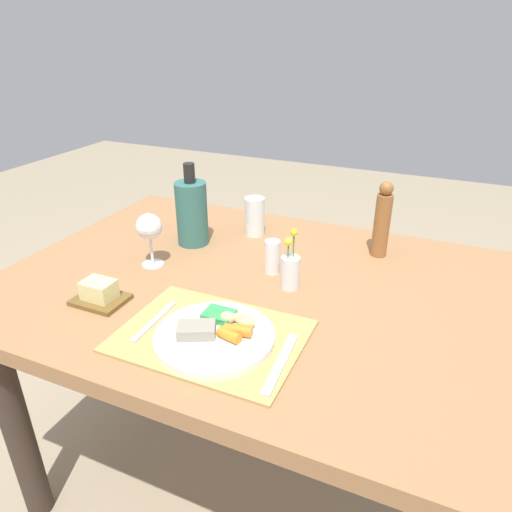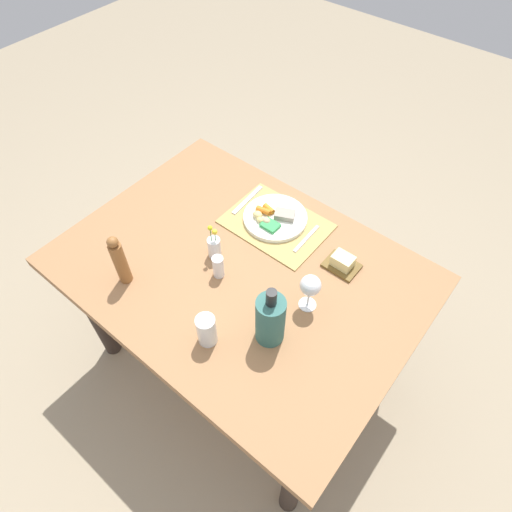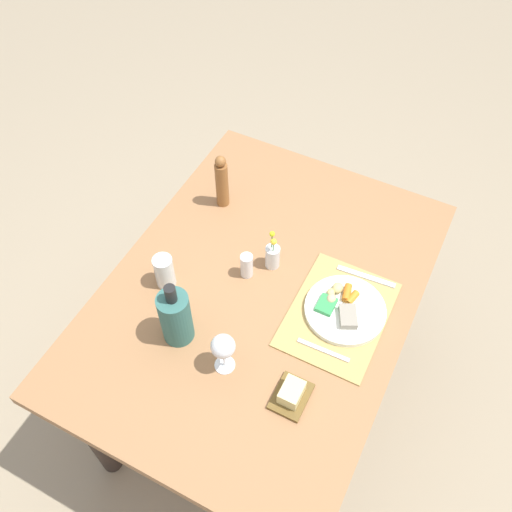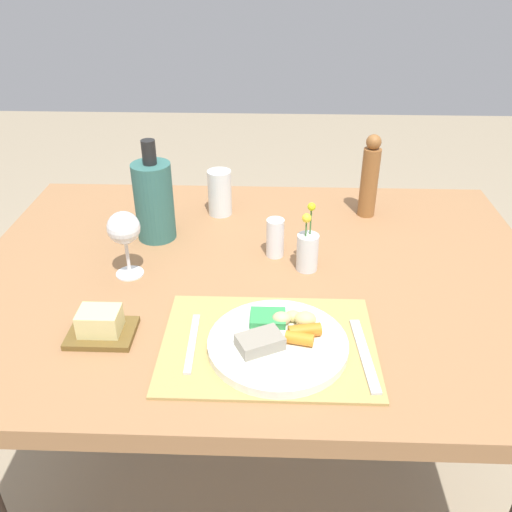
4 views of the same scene
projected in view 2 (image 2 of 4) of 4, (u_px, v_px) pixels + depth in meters
name	position (u px, v px, depth m)	size (l,w,h in m)	color
ground_plane	(244.00, 358.00, 2.31)	(8.00, 8.00, 0.00)	gray
dining_table	(241.00, 285.00, 1.79)	(1.36, 0.99, 0.78)	#9B6C45
placemat	(276.00, 224.00, 1.85)	(0.41, 0.30, 0.01)	tan
dinner_plate	(274.00, 217.00, 1.85)	(0.27, 0.27, 0.05)	white
fork	(306.00, 238.00, 1.79)	(0.01, 0.17, 0.01)	silver
knife	(247.00, 200.00, 1.93)	(0.02, 0.20, 0.01)	silver
butter_dish	(342.00, 263.00, 1.69)	(0.13, 0.10, 0.06)	brown
flower_vase	(214.00, 246.00, 1.70)	(0.05, 0.05, 0.17)	silver
salt_shaker	(218.00, 267.00, 1.65)	(0.04, 0.04, 0.10)	white
wine_glass	(310.00, 286.00, 1.51)	(0.07, 0.07, 0.16)	white
pepper_mill	(120.00, 260.00, 1.59)	(0.05, 0.05, 0.23)	#915B2D
water_tumbler	(207.00, 331.00, 1.47)	(0.07, 0.07, 0.13)	silver
cooler_bottle	(270.00, 319.00, 1.44)	(0.10, 0.10, 0.26)	#32655E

